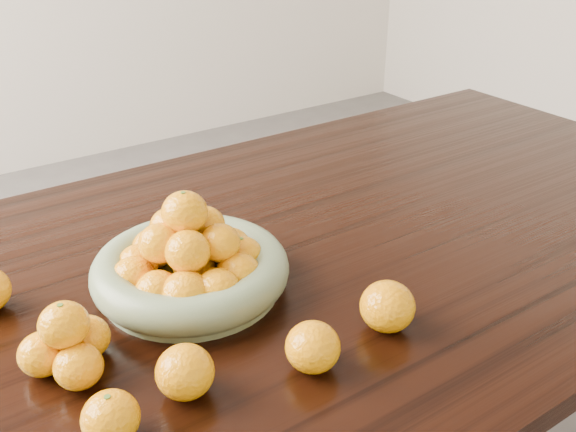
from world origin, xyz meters
TOP-DOWN VIEW (x-y plane):
  - dining_table at (0.00, 0.00)m, footprint 2.00×1.00m
  - fruit_bowl at (-0.22, -0.01)m, footprint 0.31×0.31m
  - orange_pyramid at (-0.44, -0.10)m, footprint 0.12×0.12m
  - loose_orange_0 at (-0.44, -0.24)m, footprint 0.07×0.07m
  - loose_orange_1 at (-0.18, -0.27)m, footprint 0.07×0.07m
  - loose_orange_2 at (-0.04, -0.26)m, footprint 0.08×0.08m
  - loose_orange_4 at (-0.34, -0.22)m, footprint 0.07×0.07m

SIDE VIEW (x-z plane):
  - dining_table at x=0.00m, z-range 0.29..1.04m
  - loose_orange_0 at x=-0.44m, z-range 0.75..0.81m
  - loose_orange_1 at x=-0.18m, z-range 0.75..0.82m
  - loose_orange_4 at x=-0.34m, z-range 0.75..0.82m
  - loose_orange_2 at x=-0.04m, z-range 0.75..0.82m
  - orange_pyramid at x=-0.44m, z-range 0.74..0.84m
  - fruit_bowl at x=-0.22m, z-range 0.71..0.88m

